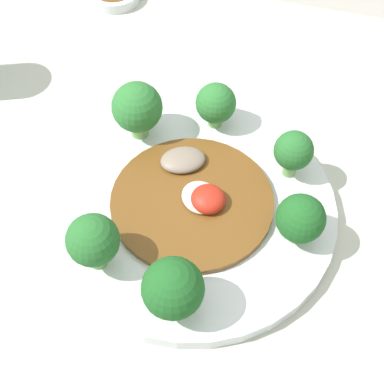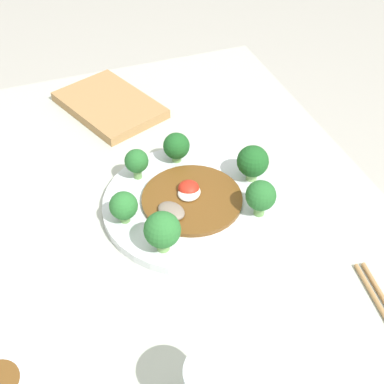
% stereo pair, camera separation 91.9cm
% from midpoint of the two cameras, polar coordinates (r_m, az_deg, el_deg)
% --- Properties ---
extents(table, '(0.99, 0.75, 0.75)m').
position_cam_midpoint_polar(table, '(0.98, -12.29, -32.65)').
color(table, '#B7BCAD').
rests_on(table, ground_plane).
extents(plate, '(0.31, 0.31, 0.02)m').
position_cam_midpoint_polar(plate, '(0.62, -13.64, -23.93)').
color(plate, silver).
rests_on(plate, table).
extents(broccoli_north, '(0.05, 0.05, 0.06)m').
position_cam_midpoint_polar(broccoli_north, '(0.60, -26.62, -24.92)').
color(broccoli_north, '#70A356').
rests_on(broccoli_north, plate).
extents(broccoli_northwest, '(0.06, 0.06, 0.07)m').
position_cam_midpoint_polar(broccoli_northwest, '(0.55, -22.30, -31.52)').
color(broccoli_northwest, '#7AAD5B').
rests_on(broccoli_northwest, plate).
extents(broccoli_east, '(0.05, 0.05, 0.06)m').
position_cam_midpoint_polar(broccoli_east, '(0.64, -15.04, -13.19)').
color(broccoli_east, '#7AAD5B').
rests_on(broccoli_east, plate).
extents(broccoli_northeast, '(0.04, 0.04, 0.06)m').
position_cam_midpoint_polar(broccoli_northeast, '(0.64, -22.23, -16.14)').
color(broccoli_northeast, '#70A356').
rests_on(broccoli_northeast, plate).
extents(broccoli_southwest, '(0.05, 0.05, 0.07)m').
position_cam_midpoint_polar(broccoli_southwest, '(0.55, -2.47, -25.62)').
color(broccoli_southwest, '#70A356').
rests_on(broccoli_southwest, plate).
extents(broccoli_south, '(0.06, 0.06, 0.07)m').
position_cam_midpoint_polar(broccoli_south, '(0.59, -2.61, -17.87)').
color(broccoli_south, '#89B76B').
rests_on(broccoli_south, plate).
extents(stirfry_center, '(0.17, 0.17, 0.02)m').
position_cam_midpoint_polar(stirfry_center, '(0.61, -14.30, -23.44)').
color(stirfry_center, brown).
rests_on(stirfry_center, plate).
extents(cutting_board, '(0.27, 0.22, 0.02)m').
position_cam_midpoint_polar(cutting_board, '(0.83, -21.91, -2.94)').
color(cutting_board, '#AD7F4C').
rests_on(cutting_board, table).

